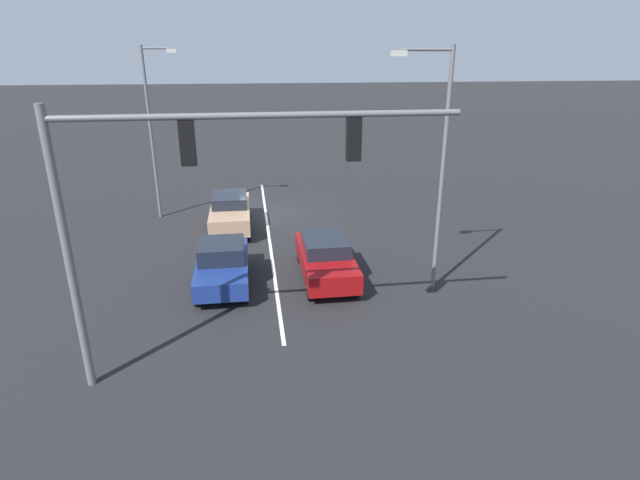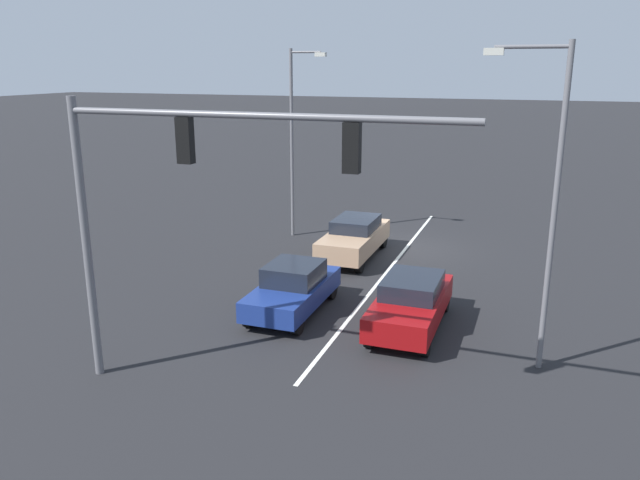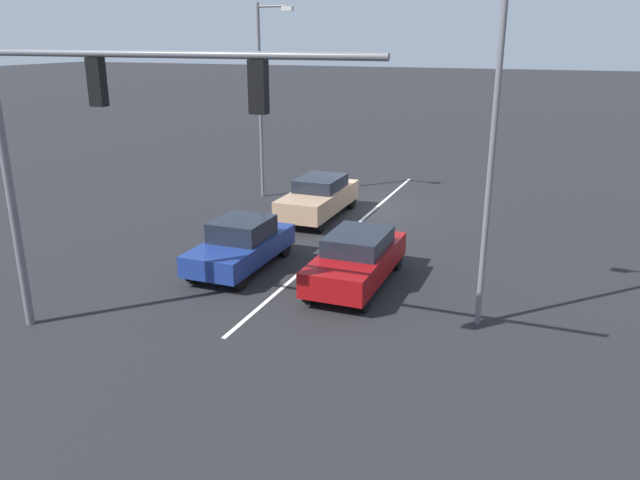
# 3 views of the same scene
# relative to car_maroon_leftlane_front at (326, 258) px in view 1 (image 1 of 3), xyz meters

# --- Properties ---
(ground_plane) EXTENTS (240.00, 240.00, 0.00)m
(ground_plane) POSITION_rel_car_maroon_leftlane_front_xyz_m (1.82, -7.85, -0.77)
(ground_plane) COLOR black
(lane_stripe_left_divider) EXTENTS (0.12, 18.14, 0.01)m
(lane_stripe_left_divider) POSITION_rel_car_maroon_leftlane_front_xyz_m (1.82, -4.78, -0.76)
(lane_stripe_left_divider) COLOR silver
(lane_stripe_left_divider) RESTS_ON ground_plane
(car_maroon_leftlane_front) EXTENTS (1.74, 4.37, 1.48)m
(car_maroon_leftlane_front) POSITION_rel_car_maroon_leftlane_front_xyz_m (0.00, 0.00, 0.00)
(car_maroon_leftlane_front) COLOR maroon
(car_maroon_leftlane_front) RESTS_ON ground_plane
(car_navy_midlane_front) EXTENTS (1.73, 4.07, 1.51)m
(car_navy_midlane_front) POSITION_rel_car_maroon_leftlane_front_xyz_m (3.60, 0.03, -0.02)
(car_navy_midlane_front) COLOR navy
(car_navy_midlane_front) RESTS_ON ground_plane
(car_tan_midlane_second) EXTENTS (1.73, 4.61, 1.54)m
(car_tan_midlane_second) POSITION_rel_car_maroon_leftlane_front_xyz_m (3.48, -5.98, 0.04)
(car_tan_midlane_second) COLOR tan
(car_tan_midlane_second) RESTS_ON ground_plane
(traffic_signal_gantry) EXTENTS (8.85, 0.37, 6.62)m
(traffic_signal_gantry) POSITION_rel_car_maroon_leftlane_front_xyz_m (4.02, 5.28, 4.10)
(traffic_signal_gantry) COLOR slate
(traffic_signal_gantry) RESTS_ON ground_plane
(street_lamp_right_shoulder) EXTENTS (1.60, 0.24, 7.92)m
(street_lamp_right_shoulder) POSITION_rel_car_maroon_leftlane_front_xyz_m (6.82, -8.20, 3.76)
(street_lamp_right_shoulder) COLOR slate
(street_lamp_right_shoulder) RESTS_ON ground_plane
(street_lamp_left_shoulder) EXTENTS (1.92, 0.24, 7.80)m
(street_lamp_left_shoulder) POSITION_rel_car_maroon_leftlane_front_xyz_m (-3.32, 1.32, 3.74)
(street_lamp_left_shoulder) COLOR slate
(street_lamp_left_shoulder) RESTS_ON ground_plane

